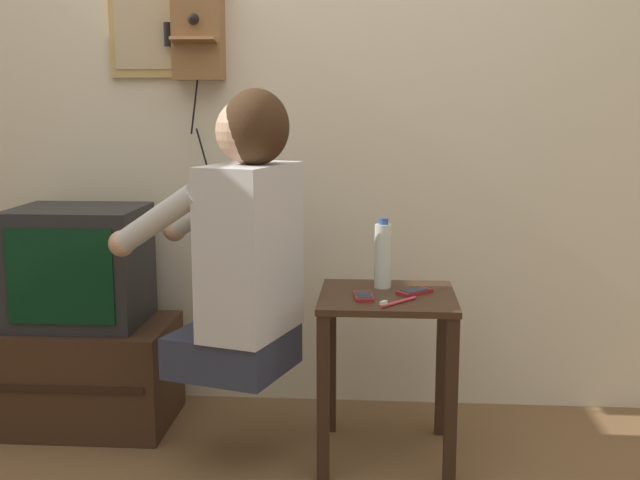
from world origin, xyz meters
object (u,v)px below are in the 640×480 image
framed_picture (150,18)px  cell_phone_held (363,296)px  person (243,241)px  television (80,266)px  toothbrush (396,302)px  wall_phone_antique (198,28)px  water_bottle (383,255)px  cell_phone_spare (414,291)px

framed_picture → cell_phone_held: framed_picture is taller
person → television: person is taller
framed_picture → toothbrush: size_ratio=3.29×
wall_phone_antique → television: bearing=-150.3°
framed_picture → water_bottle: size_ratio=1.86×
water_bottle → person: bearing=-157.8°
television → water_bottle: television is taller
cell_phone_spare → television: bearing=-142.2°
person → water_bottle: person is taller
cell_phone_spare → water_bottle: water_bottle is taller
television → water_bottle: (1.14, -0.12, 0.08)m
television → cell_phone_held: 1.11m
cell_phone_held → water_bottle: (0.06, 0.16, 0.11)m
cell_phone_spare → toothbrush: (-0.07, -0.16, 0.00)m
wall_phone_antique → cell_phone_spare: size_ratio=6.10×
television → cell_phone_held: television is taller
person → cell_phone_held: bearing=-67.6°
framed_picture → cell_phone_spare: framed_picture is taller
person → wall_phone_antique: wall_phone_antique is taller
wall_phone_antique → framed_picture: bearing=167.5°
framed_picture → toothbrush: bearing=-33.6°
water_bottle → toothbrush: bearing=-79.7°
television → cell_phone_spare: 1.27m
person → framed_picture: bearing=55.3°
person → wall_phone_antique: (-0.26, 0.55, 0.73)m
television → cell_phone_spare: television is taller
television → framed_picture: 1.00m
person → framed_picture: size_ratio=2.06×
person → television: (-0.68, 0.31, -0.16)m
wall_phone_antique → toothbrush: (0.76, -0.59, -0.92)m
television → framed_picture: size_ratio=1.03×
wall_phone_antique → water_bottle: wall_phone_antique is taller
cell_phone_held → water_bottle: bearing=61.9°
person → water_bottle: 0.51m
person → toothbrush: bearing=-77.3°
television → wall_phone_antique: 1.01m
framed_picture → toothbrush: framed_picture is taller
person → water_bottle: size_ratio=3.83×
cell_phone_spare → toothbrush: size_ratio=0.94×
person → wall_phone_antique: bearing=43.0°
person → television: bearing=83.4°
television → cell_phone_spare: size_ratio=3.62×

